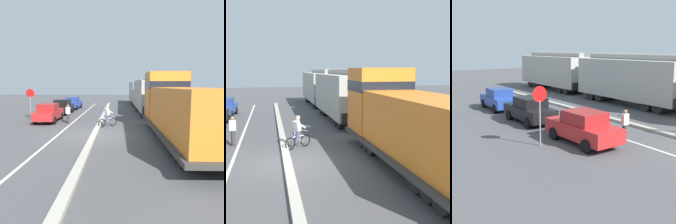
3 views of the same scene
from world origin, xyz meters
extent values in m
cube|color=#B2AD9E|center=(0.00, 6.00, 0.08)|extent=(0.36, 36.00, 0.16)
cube|color=silver|center=(-2.40, 6.00, 0.00)|extent=(0.14, 36.00, 0.01)
cube|color=#AFACA4|center=(5.13, 11.21, 2.15)|extent=(2.90, 10.40, 3.10)
cylinder|color=gray|center=(5.13, 11.21, 3.88)|extent=(0.60, 9.88, 0.60)
cube|color=black|center=(5.13, 16.46, 0.95)|extent=(2.61, 0.10, 0.70)
cylinder|color=black|center=(5.13, 14.98, 0.45)|extent=(2.46, 0.90, 0.90)
cylinder|color=black|center=(5.13, 13.88, 0.45)|extent=(2.46, 0.90, 0.90)
cylinder|color=black|center=(5.13, 8.53, 0.45)|extent=(2.46, 0.90, 0.90)
cylinder|color=black|center=(5.13, 7.43, 0.45)|extent=(2.46, 0.90, 0.90)
cube|color=#AFACA5|center=(5.13, 22.81, 2.15)|extent=(2.90, 10.40, 3.10)
cylinder|color=gray|center=(5.13, 22.81, 3.88)|extent=(0.60, 9.88, 0.60)
cube|color=black|center=(5.13, 28.06, 0.95)|extent=(2.61, 0.10, 0.70)
cube|color=black|center=(5.13, 17.56, 0.95)|extent=(2.61, 0.10, 0.70)
cylinder|color=black|center=(5.13, 26.58, 0.45)|extent=(2.46, 0.90, 0.90)
cylinder|color=black|center=(5.13, 25.48, 0.45)|extent=(2.46, 0.90, 0.90)
cylinder|color=black|center=(5.13, 20.13, 0.45)|extent=(2.46, 0.90, 0.90)
cylinder|color=black|center=(5.13, 19.03, 0.45)|extent=(2.46, 0.90, 0.90)
cube|color=red|center=(-4.60, 4.90, 0.67)|extent=(1.80, 4.24, 0.70)
cube|color=maroon|center=(-4.59, 4.75, 1.32)|extent=(1.55, 1.94, 0.60)
cube|color=#1E232D|center=(-4.62, 5.75, 1.27)|extent=(1.43, 0.15, 0.51)
cylinder|color=black|center=(-5.44, 6.18, 0.32)|extent=(0.24, 0.65, 0.64)
cylinder|color=black|center=(-3.82, 6.22, 0.32)|extent=(0.24, 0.65, 0.64)
cylinder|color=black|center=(-5.37, 3.58, 0.32)|extent=(0.24, 0.65, 0.64)
cylinder|color=black|center=(-3.76, 3.62, 0.32)|extent=(0.24, 0.65, 0.64)
cube|color=black|center=(-4.69, 10.26, 0.67)|extent=(1.73, 4.21, 0.70)
cube|color=black|center=(-4.70, 10.11, 1.32)|extent=(1.51, 1.91, 0.60)
cube|color=#1E232D|center=(-4.69, 11.11, 1.27)|extent=(1.43, 0.13, 0.51)
cylinder|color=black|center=(-5.49, 11.57, 0.32)|extent=(0.22, 0.64, 0.64)
cylinder|color=black|center=(-3.88, 11.55, 0.32)|extent=(0.22, 0.64, 0.64)
cylinder|color=black|center=(-5.51, 8.96, 0.32)|extent=(0.22, 0.64, 0.64)
cylinder|color=black|center=(-3.90, 8.95, 0.32)|extent=(0.22, 0.64, 0.64)
cube|color=#28479E|center=(-4.61, 15.39, 0.67)|extent=(1.90, 4.28, 0.70)
cube|color=navy|center=(-4.62, 15.24, 1.32)|extent=(1.59, 1.97, 0.60)
cube|color=#1E232D|center=(-4.57, 16.24, 1.27)|extent=(1.43, 0.19, 0.51)
cylinder|color=black|center=(-5.35, 16.73, 0.32)|extent=(0.25, 0.65, 0.64)
cylinder|color=black|center=(-3.74, 16.65, 0.32)|extent=(0.25, 0.65, 0.64)
cylinder|color=black|center=(-5.48, 14.13, 0.32)|extent=(0.25, 0.65, 0.64)
cylinder|color=black|center=(-3.86, 14.05, 0.32)|extent=(0.25, 0.65, 0.64)
cylinder|color=gray|center=(-6.53, 5.67, 1.10)|extent=(0.07, 0.07, 2.20)
cylinder|color=red|center=(-6.53, 5.69, 2.50)|extent=(0.76, 0.03, 0.76)
cylinder|color=white|center=(-6.53, 5.71, 2.50)|extent=(0.48, 0.02, 0.48)
cylinder|color=#33333D|center=(-2.67, 3.95, 0.42)|extent=(0.22, 0.22, 0.85)
cube|color=white|center=(-2.67, 3.95, 1.13)|extent=(0.34, 0.22, 0.56)
sphere|color=#9E7051|center=(-2.67, 3.95, 1.52)|extent=(0.20, 0.20, 0.20)
camera|label=1|loc=(1.50, -14.13, 3.24)|focal=35.00mm
camera|label=2|loc=(-0.69, -13.40, 4.13)|focal=50.00mm
camera|label=3|loc=(-13.61, -6.86, 4.60)|focal=50.00mm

